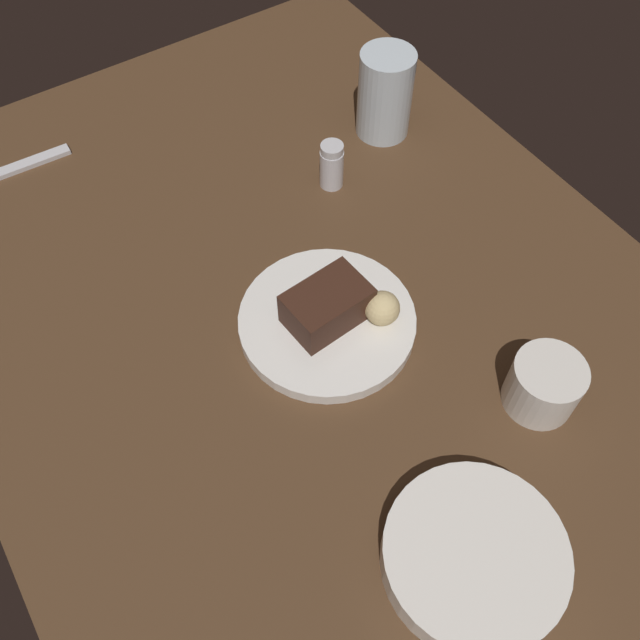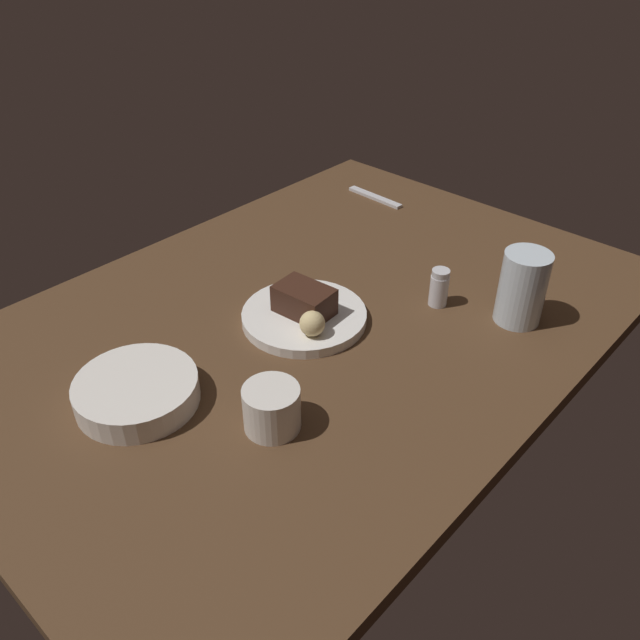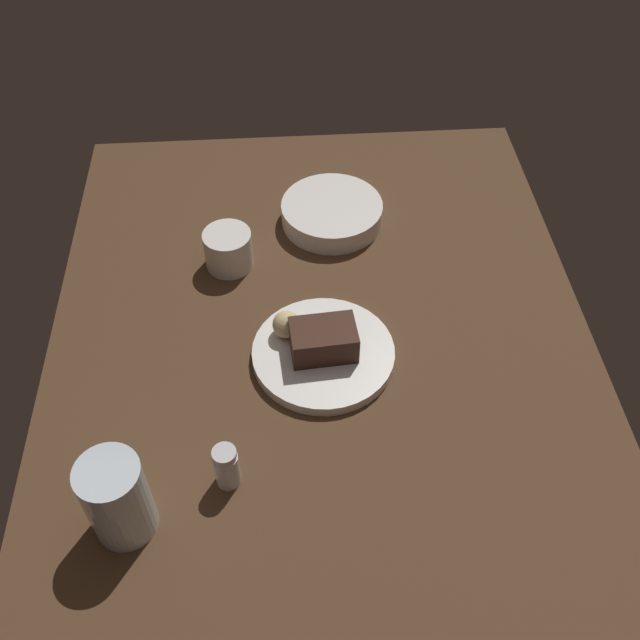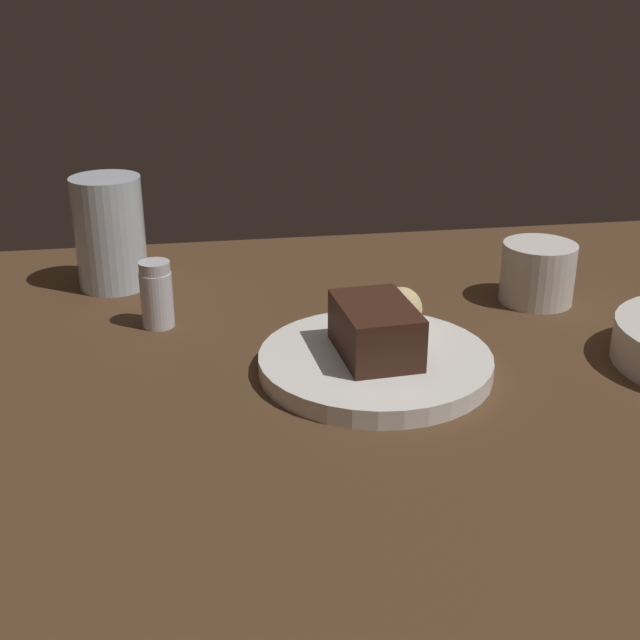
{
  "view_description": "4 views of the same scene",
  "coord_description": "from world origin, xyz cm",
  "px_view_note": "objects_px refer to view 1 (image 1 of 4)",
  "views": [
    {
      "loc": [
        40.1,
        -26.28,
        72.97
      ],
      "look_at": [
        2.78,
        -1.67,
        6.82
      ],
      "focal_mm": 38.66,
      "sensor_mm": 36.0,
      "label": 1
    },
    {
      "loc": [
        67.14,
        63.58,
        67.81
      ],
      "look_at": [
        2.58,
        4.38,
        5.62
      ],
      "focal_mm": 36.4,
      "sensor_mm": 36.0,
      "label": 2
    },
    {
      "loc": [
        -66.8,
        5.29,
        88.96
      ],
      "look_at": [
        5.78,
        0.23,
        7.13
      ],
      "focal_mm": 40.83,
      "sensor_mm": 36.0,
      "label": 3
    },
    {
      "loc": [
        -14.18,
        -67.46,
        37.56
      ],
      "look_at": [
        -2.65,
        4.12,
        6.73
      ],
      "focal_mm": 47.03,
      "sensor_mm": 36.0,
      "label": 4
    }
  ],
  "objects_px": {
    "dessert_plate": "(330,320)",
    "water_glass": "(385,94)",
    "chocolate_cake_slice": "(328,305)",
    "salt_shaker": "(332,165)",
    "bread_roll": "(382,308)",
    "dessert_spoon": "(19,167)",
    "coffee_cup": "(544,385)",
    "side_bowl": "(474,557)"
  },
  "relations": [
    {
      "from": "chocolate_cake_slice",
      "to": "water_glass",
      "type": "relative_size",
      "value": 0.75
    },
    {
      "from": "water_glass",
      "to": "coffee_cup",
      "type": "distance_m",
      "value": 0.48
    },
    {
      "from": "chocolate_cake_slice",
      "to": "side_bowl",
      "type": "height_order",
      "value": "chocolate_cake_slice"
    },
    {
      "from": "coffee_cup",
      "to": "dessert_plate",
      "type": "bearing_deg",
      "value": -147.03
    },
    {
      "from": "salt_shaker",
      "to": "water_glass",
      "type": "bearing_deg",
      "value": 112.44
    },
    {
      "from": "dessert_plate",
      "to": "bread_roll",
      "type": "height_order",
      "value": "bread_roll"
    },
    {
      "from": "coffee_cup",
      "to": "dessert_spoon",
      "type": "xyz_separation_m",
      "value": [
        -0.68,
        -0.36,
        -0.03
      ]
    },
    {
      "from": "chocolate_cake_slice",
      "to": "side_bowl",
      "type": "xyz_separation_m",
      "value": [
        0.31,
        -0.04,
        -0.02
      ]
    },
    {
      "from": "water_glass",
      "to": "dessert_spoon",
      "type": "height_order",
      "value": "water_glass"
    },
    {
      "from": "salt_shaker",
      "to": "dessert_spoon",
      "type": "relative_size",
      "value": 0.47
    },
    {
      "from": "side_bowl",
      "to": "salt_shaker",
      "type": "bearing_deg",
      "value": 160.81
    },
    {
      "from": "bread_roll",
      "to": "coffee_cup",
      "type": "bearing_deg",
      "value": 26.83
    },
    {
      "from": "dessert_plate",
      "to": "dessert_spoon",
      "type": "xyz_separation_m",
      "value": [
        -0.47,
        -0.22,
        -0.01
      ]
    },
    {
      "from": "bread_roll",
      "to": "dessert_spoon",
      "type": "height_order",
      "value": "bread_roll"
    },
    {
      "from": "coffee_cup",
      "to": "chocolate_cake_slice",
      "type": "bearing_deg",
      "value": -146.52
    },
    {
      "from": "side_bowl",
      "to": "chocolate_cake_slice",
      "type": "bearing_deg",
      "value": 172.9
    },
    {
      "from": "dessert_plate",
      "to": "side_bowl",
      "type": "bearing_deg",
      "value": -7.67
    },
    {
      "from": "dessert_spoon",
      "to": "bread_roll",
      "type": "bearing_deg",
      "value": -59.26
    },
    {
      "from": "bread_roll",
      "to": "salt_shaker",
      "type": "relative_size",
      "value": 0.6
    },
    {
      "from": "salt_shaker",
      "to": "dessert_spoon",
      "type": "height_order",
      "value": "salt_shaker"
    },
    {
      "from": "chocolate_cake_slice",
      "to": "salt_shaker",
      "type": "height_order",
      "value": "salt_shaker"
    },
    {
      "from": "dessert_plate",
      "to": "salt_shaker",
      "type": "xyz_separation_m",
      "value": [
        -0.2,
        0.14,
        0.03
      ]
    },
    {
      "from": "side_bowl",
      "to": "dessert_spoon",
      "type": "bearing_deg",
      "value": -166.95
    },
    {
      "from": "water_glass",
      "to": "dessert_spoon",
      "type": "distance_m",
      "value": 0.54
    },
    {
      "from": "dessert_plate",
      "to": "chocolate_cake_slice",
      "type": "bearing_deg",
      "value": -100.44
    },
    {
      "from": "dessert_plate",
      "to": "dessert_spoon",
      "type": "relative_size",
      "value": 1.43
    },
    {
      "from": "dessert_plate",
      "to": "coffee_cup",
      "type": "distance_m",
      "value": 0.26
    },
    {
      "from": "chocolate_cake_slice",
      "to": "salt_shaker",
      "type": "relative_size",
      "value": 1.38
    },
    {
      "from": "bread_roll",
      "to": "water_glass",
      "type": "height_order",
      "value": "water_glass"
    },
    {
      "from": "bread_roll",
      "to": "coffee_cup",
      "type": "height_order",
      "value": "coffee_cup"
    },
    {
      "from": "chocolate_cake_slice",
      "to": "salt_shaker",
      "type": "distance_m",
      "value": 0.24
    },
    {
      "from": "dessert_plate",
      "to": "water_glass",
      "type": "bearing_deg",
      "value": 133.66
    },
    {
      "from": "dessert_plate",
      "to": "bread_roll",
      "type": "distance_m",
      "value": 0.07
    },
    {
      "from": "chocolate_cake_slice",
      "to": "coffee_cup",
      "type": "distance_m",
      "value": 0.26
    },
    {
      "from": "bread_roll",
      "to": "dessert_plate",
      "type": "bearing_deg",
      "value": -126.58
    },
    {
      "from": "chocolate_cake_slice",
      "to": "coffee_cup",
      "type": "height_order",
      "value": "same"
    },
    {
      "from": "coffee_cup",
      "to": "water_glass",
      "type": "bearing_deg",
      "value": 165.12
    },
    {
      "from": "salt_shaker",
      "to": "side_bowl",
      "type": "relative_size",
      "value": 0.39
    },
    {
      "from": "water_glass",
      "to": "side_bowl",
      "type": "xyz_separation_m",
      "value": [
        0.56,
        -0.3,
        -0.04
      ]
    },
    {
      "from": "dessert_plate",
      "to": "chocolate_cake_slice",
      "type": "distance_m",
      "value": 0.03
    },
    {
      "from": "chocolate_cake_slice",
      "to": "dessert_spoon",
      "type": "xyz_separation_m",
      "value": [
        -0.47,
        -0.22,
        -0.04
      ]
    },
    {
      "from": "water_glass",
      "to": "coffee_cup",
      "type": "relative_size",
      "value": 1.6
    }
  ]
}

